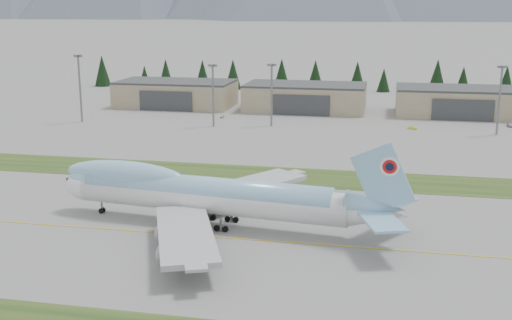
% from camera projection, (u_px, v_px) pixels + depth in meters
% --- Properties ---
extents(ground, '(7000.00, 7000.00, 0.00)m').
position_uv_depth(ground, '(281.00, 242.00, 115.36)').
color(ground, slate).
rests_on(ground, ground).
extents(grass_strip_far, '(400.00, 18.00, 0.08)m').
position_uv_depth(grass_strip_far, '(311.00, 178.00, 158.21)').
color(grass_strip_far, '#244117').
rests_on(grass_strip_far, ground).
extents(taxiway_line_main, '(400.00, 0.40, 0.02)m').
position_uv_depth(taxiway_line_main, '(281.00, 242.00, 115.36)').
color(taxiway_line_main, gold).
rests_on(taxiway_line_main, ground).
extents(boeing_747_freighter, '(71.15, 60.88, 18.69)m').
position_uv_depth(boeing_747_freighter, '(206.00, 194.00, 123.10)').
color(boeing_747_freighter, white).
rests_on(boeing_747_freighter, ground).
extents(hangar_left, '(48.00, 26.60, 10.80)m').
position_uv_depth(hangar_left, '(176.00, 93.00, 270.55)').
color(hangar_left, gray).
rests_on(hangar_left, ground).
extents(hangar_center, '(48.00, 26.60, 10.80)m').
position_uv_depth(hangar_center, '(305.00, 97.00, 259.79)').
color(hangar_center, gray).
rests_on(hangar_center, ground).
extents(hangar_right, '(48.00, 26.60, 10.80)m').
position_uv_depth(hangar_right, '(459.00, 101.00, 248.04)').
color(hangar_right, gray).
rests_on(hangar_right, ground).
extents(floodlight_masts, '(195.99, 10.73, 24.38)m').
position_uv_depth(floodlight_masts, '(335.00, 83.00, 216.77)').
color(floodlight_masts, slate).
rests_on(floodlight_masts, ground).
extents(service_vehicle_a, '(1.44, 3.12, 1.04)m').
position_uv_depth(service_vehicle_a, '(222.00, 118.00, 243.69)').
color(service_vehicle_a, silver).
rests_on(service_vehicle_a, ground).
extents(service_vehicle_b, '(3.41, 1.97, 1.06)m').
position_uv_depth(service_vehicle_b, '(412.00, 129.00, 221.19)').
color(service_vehicle_b, yellow).
rests_on(service_vehicle_b, ground).
extents(service_vehicle_c, '(1.99, 4.57, 1.31)m').
position_uv_depth(service_vehicle_c, '(510.00, 127.00, 225.51)').
color(service_vehicle_c, '#ADACB1').
rests_on(service_vehicle_c, ground).
extents(conifer_belt, '(271.60, 15.34, 16.54)m').
position_uv_depth(conifer_belt, '(325.00, 76.00, 317.81)').
color(conifer_belt, black).
rests_on(conifer_belt, ground).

